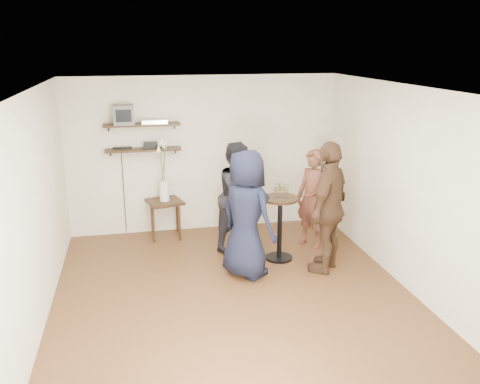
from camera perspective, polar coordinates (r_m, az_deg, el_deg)
The scene contains 18 objects.
room at distance 6.15m, azimuth -0.80°, elevation -0.57°, with size 4.58×5.08×2.68m.
shelf_upper at distance 8.24m, azimuth -10.96°, elevation 7.43°, with size 1.20×0.25×0.04m, color black.
shelf_lower at distance 8.31m, azimuth -10.81°, elevation 4.71°, with size 1.20×0.25×0.04m, color black.
crt_monitor at distance 8.22m, azimuth -12.94°, elevation 8.47°, with size 0.32×0.30×0.30m, color #59595B.
dvd_deck at distance 8.24m, azimuth -9.59°, elevation 7.83°, with size 0.40×0.24×0.06m, color silver.
radio at distance 8.30m, azimuth -10.01°, elevation 5.21°, with size 0.22×0.10×0.10m, color black.
power_strip at distance 8.36m, azimuth -13.07°, elevation 4.86°, with size 0.30×0.05×0.03m, color black.
side_table at distance 8.39m, azimuth -8.42°, elevation -1.63°, with size 0.64×0.64×0.63m.
vase_lilies at distance 8.26m, azimuth -8.56°, elevation 1.29°, with size 0.20×0.21×1.07m.
drinks_table at distance 7.44m, azimuth 4.50°, elevation -3.12°, with size 0.52×0.52×0.96m.
wine_glass_fl at distance 7.26m, azimuth 4.17°, elevation 0.44°, with size 0.07×0.07×0.22m.
wine_glass_fr at distance 7.29m, azimuth 5.20°, elevation 0.32°, with size 0.06×0.06×0.19m.
wine_glass_bl at distance 7.34m, azimuth 4.28°, elevation 0.47°, with size 0.06×0.06×0.19m.
wine_glass_br at distance 7.32m, azimuth 4.72°, elevation 0.51°, with size 0.07×0.07×0.21m.
person_plaid at distance 7.92m, azimuth 8.12°, elevation -0.77°, with size 0.57×0.37×1.55m, color #AC132D.
person_dark at distance 7.75m, azimuth -0.12°, elevation -0.49°, with size 0.82×0.64×1.68m, color black.
person_navy at distance 6.82m, azimuth 0.72°, elevation -2.53°, with size 0.86×0.56×1.76m, color black.
person_brown at distance 7.08m, azimuth 9.94°, elevation -1.71°, with size 1.08×0.45×1.85m, color #472F1E.
Camera 1 is at (-1.13, -5.77, 3.10)m, focal length 38.00 mm.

